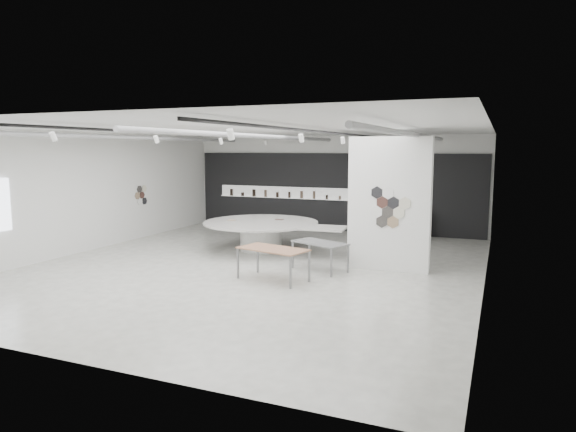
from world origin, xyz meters
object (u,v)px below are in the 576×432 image
at_px(display_island, 263,232).
at_px(kitchen_counter, 406,224).
at_px(sample_table_stone, 320,245).
at_px(partition_column, 389,204).
at_px(sample_table_wood, 273,251).

distance_m(display_island, kitchen_counter, 5.84).
distance_m(display_island, sample_table_stone, 3.24).
distance_m(partition_column, sample_table_stone, 2.16).
bearing_deg(display_island, partition_column, -18.99).
bearing_deg(sample_table_stone, display_island, 143.73).
bearing_deg(sample_table_wood, display_island, 119.10).
relative_size(display_island, kitchen_counter, 2.87).
height_order(partition_column, sample_table_stone, partition_column).
bearing_deg(partition_column, display_island, 165.46).
bearing_deg(sample_table_stone, sample_table_wood, -116.82).
bearing_deg(kitchen_counter, sample_table_stone, -93.58).
bearing_deg(partition_column, sample_table_stone, -154.59).
xyz_separation_m(partition_column, display_island, (-4.29, 1.11, -1.18)).
xyz_separation_m(sample_table_wood, kitchen_counter, (1.97, 7.76, -0.28)).
bearing_deg(display_island, sample_table_stone, -40.71).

